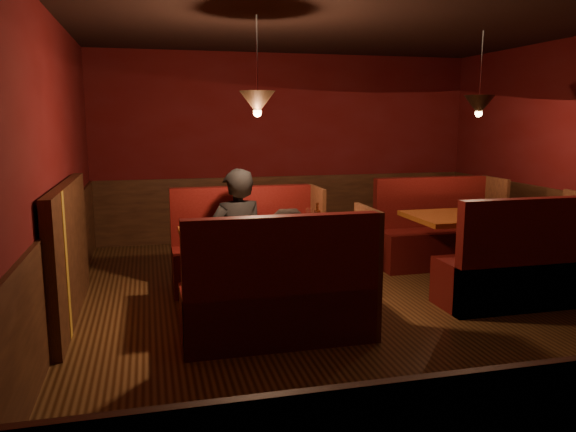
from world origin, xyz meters
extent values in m
cube|color=black|center=(0.00, 0.00, -0.01)|extent=(6.00, 7.00, 0.01)
cube|color=black|center=(0.00, 0.00, 2.90)|extent=(6.00, 7.00, 0.01)
cube|color=#49090A|center=(0.00, 3.50, 1.45)|extent=(6.00, 0.01, 2.90)
cube|color=#49090A|center=(-3.00, 0.00, 1.45)|extent=(0.01, 7.00, 2.90)
cube|color=black|center=(0.00, 3.48, 0.50)|extent=(6.00, 0.04, 1.00)
cube|color=black|center=(-2.98, 0.00, 0.50)|extent=(0.04, 7.00, 1.00)
cube|color=black|center=(-2.92, 0.40, 0.65)|extent=(0.10, 2.20, 1.30)
cube|color=gold|center=(-2.87, -0.15, 0.65)|extent=(0.01, 0.12, 1.30)
cylinder|color=#333333|center=(-1.12, 0.15, 2.45)|extent=(0.01, 0.01, 0.80)
cone|color=black|center=(-1.12, 0.15, 2.05)|extent=(0.34, 0.34, 0.22)
sphere|color=#FFBF72|center=(-1.12, 0.15, 1.96)|extent=(0.08, 0.08, 0.08)
cylinder|color=#333333|center=(1.45, 0.48, 2.45)|extent=(0.01, 0.01, 0.80)
cone|color=black|center=(1.45, 0.48, 2.05)|extent=(0.34, 0.34, 0.22)
sphere|color=#FFBF72|center=(1.45, 0.48, 1.96)|extent=(0.08, 0.08, 0.08)
cube|color=brown|center=(-1.12, 0.15, 0.78)|extent=(1.52, 0.92, 0.05)
cylinder|color=black|center=(-1.12, 0.15, 0.38)|extent=(0.15, 0.15, 0.76)
cylinder|color=black|center=(-1.12, 0.15, 0.02)|extent=(0.61, 0.61, 0.04)
cylinder|color=silver|center=(-1.12, 0.02, 0.82)|extent=(0.30, 0.30, 0.02)
cube|color=black|center=(-1.07, 0.08, 0.85)|extent=(0.10, 0.09, 0.04)
ellipsoid|color=silver|center=(-1.18, -0.01, 0.86)|extent=(0.08, 0.08, 0.06)
cube|color=tan|center=(-0.96, -0.05, 0.85)|extent=(0.09, 0.07, 0.03)
cylinder|color=silver|center=(-1.13, -0.02, 0.84)|extent=(0.06, 0.13, 0.01)
cylinder|color=silver|center=(-1.24, 0.39, 0.82)|extent=(0.28, 0.28, 0.02)
ellipsoid|color=beige|center=(-1.25, 0.36, 0.86)|extent=(0.11, 0.11, 0.06)
cube|color=silver|center=(-1.21, 0.28, 0.83)|extent=(0.20, 0.11, 0.00)
cylinder|color=white|center=(-0.83, 0.14, 0.86)|extent=(0.06, 0.06, 0.09)
cylinder|color=white|center=(-0.52, 0.43, 0.89)|extent=(0.08, 0.08, 0.16)
cylinder|color=white|center=(-0.66, -0.03, 0.89)|extent=(0.08, 0.08, 0.16)
cylinder|color=#47230F|center=(-0.50, 0.21, 0.90)|extent=(0.06, 0.06, 0.17)
cylinder|color=#47230F|center=(-0.50, 0.21, 1.02)|extent=(0.03, 0.03, 0.08)
ellipsoid|color=white|center=(-0.67, 0.02, 0.84)|extent=(0.11, 0.10, 0.05)
cube|color=#3C0807|center=(-1.12, 0.93, 0.24)|extent=(1.62, 0.60, 0.49)
cube|color=#3C0807|center=(-1.12, 1.17, 0.57)|extent=(1.62, 0.13, 1.14)
cube|color=black|center=(-0.29, 0.93, 0.57)|extent=(0.04, 0.60, 1.14)
cube|color=#3C0807|center=(-1.12, -0.64, 0.24)|extent=(1.62, 0.60, 0.49)
cube|color=#3C0807|center=(-1.12, -0.87, 0.57)|extent=(1.62, 0.13, 1.14)
cube|color=black|center=(-0.29, -0.64, 0.57)|extent=(0.04, 0.60, 1.14)
cube|color=brown|center=(1.45, 0.48, 0.79)|extent=(1.45, 0.93, 0.05)
cylinder|color=black|center=(1.45, 0.48, 0.38)|extent=(0.15, 0.15, 0.76)
cylinder|color=black|center=(1.45, 0.48, 0.02)|extent=(0.61, 0.61, 0.04)
cube|color=#3C0807|center=(1.45, 1.28, 0.25)|extent=(1.56, 0.60, 0.49)
cube|color=#3C0807|center=(1.45, 1.51, 0.57)|extent=(1.56, 0.13, 1.15)
cube|color=black|center=(2.26, 1.28, 0.57)|extent=(0.04, 0.60, 1.15)
cube|color=#3C0807|center=(1.45, -0.31, 0.25)|extent=(1.56, 0.60, 0.49)
cube|color=#3C0807|center=(1.45, -0.54, 0.57)|extent=(1.56, 0.13, 1.15)
imported|color=black|center=(-1.25, 0.72, 0.87)|extent=(0.70, 0.53, 1.73)
imported|color=black|center=(-0.95, -0.53, 0.74)|extent=(0.87, 0.77, 1.48)
camera|label=1|loc=(-2.15, -5.17, 1.90)|focal=35.00mm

